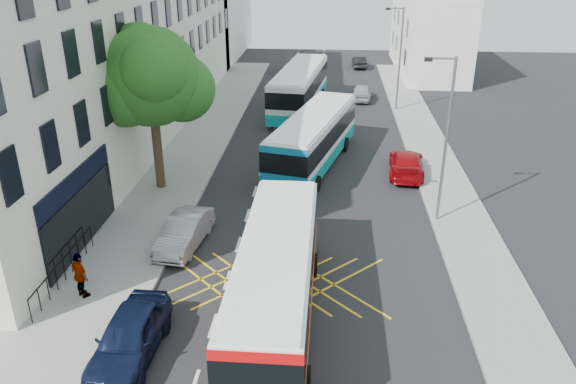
% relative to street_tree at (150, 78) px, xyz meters
% --- Properties ---
extents(pavement_left, '(5.00, 70.00, 0.15)m').
position_rel_street_tree_xyz_m(pavement_left, '(0.01, 0.03, -6.22)').
color(pavement_left, gray).
rests_on(pavement_left, ground).
extents(pavement_right, '(3.00, 70.00, 0.15)m').
position_rel_street_tree_xyz_m(pavement_right, '(16.01, 0.03, -6.22)').
color(pavement_right, gray).
rests_on(pavement_right, ground).
extents(terrace_main, '(8.30, 45.00, 13.50)m').
position_rel_street_tree_xyz_m(terrace_main, '(-5.49, 9.52, 0.46)').
color(terrace_main, beige).
rests_on(terrace_main, ground).
extents(terrace_far, '(8.00, 20.00, 10.00)m').
position_rel_street_tree_xyz_m(terrace_far, '(-5.49, 40.03, -1.29)').
color(terrace_far, silver).
rests_on(terrace_far, ground).
extents(building_right, '(6.00, 18.00, 8.00)m').
position_rel_street_tree_xyz_m(building_right, '(19.51, 33.03, -2.29)').
color(building_right, silver).
rests_on(building_right, ground).
extents(street_tree, '(6.30, 5.70, 8.80)m').
position_rel_street_tree_xyz_m(street_tree, '(0.00, 0.00, 0.00)').
color(street_tree, '#382619').
rests_on(street_tree, pavement_left).
extents(lamp_near, '(1.45, 0.15, 8.00)m').
position_rel_street_tree_xyz_m(lamp_near, '(14.71, -2.97, -1.68)').
color(lamp_near, slate).
rests_on(lamp_near, pavement_right).
extents(lamp_far, '(1.45, 0.15, 8.00)m').
position_rel_street_tree_xyz_m(lamp_far, '(14.71, 17.03, -1.68)').
color(lamp_far, slate).
rests_on(lamp_far, pavement_right).
extents(railings, '(0.08, 5.60, 1.14)m').
position_rel_street_tree_xyz_m(railings, '(-1.19, -9.67, -5.57)').
color(railings, black).
rests_on(railings, pavement_left).
extents(bus_near, '(2.86, 11.24, 3.16)m').
position_rel_street_tree_xyz_m(bus_near, '(7.58, -11.24, -4.63)').
color(bus_near, silver).
rests_on(bus_near, ground).
extents(bus_mid, '(5.41, 11.83, 3.24)m').
position_rel_street_tree_xyz_m(bus_mid, '(8.42, 4.28, -4.59)').
color(bus_mid, silver).
rests_on(bus_mid, ground).
extents(bus_far, '(4.34, 12.63, 3.48)m').
position_rel_street_tree_xyz_m(bus_far, '(6.88, 16.67, -4.46)').
color(bus_far, silver).
rests_on(bus_far, ground).
extents(parked_car_blue, '(1.97, 4.67, 1.58)m').
position_rel_street_tree_xyz_m(parked_car_blue, '(2.91, -13.74, -5.50)').
color(parked_car_blue, black).
rests_on(parked_car_blue, ground).
extents(parked_car_silver, '(2.05, 4.46, 1.42)m').
position_rel_street_tree_xyz_m(parked_car_silver, '(2.91, -6.25, -5.58)').
color(parked_car_silver, '#929399').
rests_on(parked_car_silver, ground).
extents(red_hatchback, '(2.41, 5.03, 1.41)m').
position_rel_street_tree_xyz_m(red_hatchback, '(13.99, 3.22, -5.58)').
color(red_hatchback, '#9D060C').
rests_on(red_hatchback, ground).
extents(distant_car_grey, '(2.72, 5.53, 1.51)m').
position_rel_street_tree_xyz_m(distant_car_grey, '(5.73, 30.86, -5.54)').
color(distant_car_grey, '#42454A').
rests_on(distant_car_grey, ground).
extents(distant_car_silver, '(2.07, 4.21, 1.38)m').
position_rel_street_tree_xyz_m(distant_car_silver, '(12.17, 20.28, -5.60)').
color(distant_car_silver, '#9EA2A6').
rests_on(distant_car_silver, ground).
extents(distant_car_dark, '(1.54, 3.88, 1.25)m').
position_rel_street_tree_xyz_m(distant_car_dark, '(12.50, 34.05, -5.66)').
color(distant_car_dark, black).
rests_on(distant_car_dark, ground).
extents(pedestrian_far, '(1.16, 1.04, 1.89)m').
position_rel_street_tree_xyz_m(pedestrian_far, '(-0.01, -10.70, -5.20)').
color(pedestrian_far, gray).
rests_on(pedestrian_far, pavement_left).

